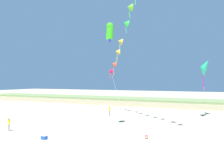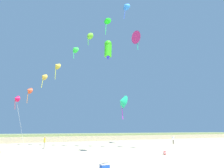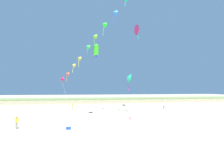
% 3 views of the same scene
% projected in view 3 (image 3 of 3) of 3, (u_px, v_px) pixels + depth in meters
% --- Properties ---
extents(ground_plane, '(240.00, 240.00, 0.00)m').
position_uv_depth(ground_plane, '(134.00, 133.00, 16.94)').
color(ground_plane, '#C1B28E').
extents(dune_ridge, '(120.00, 11.28, 1.60)m').
position_uv_depth(dune_ridge, '(101.00, 100.00, 56.70)').
color(dune_ridge, tan).
rests_on(dune_ridge, ground).
extents(person_near_left, '(0.53, 0.26, 1.53)m').
position_uv_depth(person_near_left, '(164.00, 105.00, 37.72)').
color(person_near_left, '#726656').
rests_on(person_near_left, ground).
extents(person_near_right, '(0.54, 0.21, 1.53)m').
position_uv_depth(person_near_right, '(17.00, 122.00, 18.51)').
color(person_near_right, gray).
rests_on(person_near_right, ground).
extents(person_mid_center, '(0.23, 0.58, 1.66)m').
position_uv_depth(person_mid_center, '(73.00, 106.00, 35.37)').
color(person_mid_center, gray).
rests_on(person_mid_center, ground).
extents(kite_banner_string, '(19.12, 25.92, 25.67)m').
position_uv_depth(kite_banner_string, '(95.00, 38.00, 33.46)').
color(kite_banner_string, '#E81048').
extents(large_kite_low_lead, '(1.51, 2.75, 3.86)m').
position_uv_depth(large_kite_low_lead, '(138.00, 30.00, 38.93)').
color(large_kite_low_lead, '#DD2D77').
extents(large_kite_mid_trail, '(1.57, 2.65, 4.90)m').
position_uv_depth(large_kite_mid_trail, '(128.00, 78.00, 41.51)').
color(large_kite_mid_trail, '#23D988').
extents(large_kite_high_solo, '(1.27, 1.27, 2.45)m').
position_uv_depth(large_kite_high_solo, '(96.00, 50.00, 26.61)').
color(large_kite_high_solo, '#36CA1B').
extents(beach_cooler, '(0.58, 0.41, 0.46)m').
position_uv_depth(beach_cooler, '(68.00, 128.00, 18.28)').
color(beach_cooler, blue).
rests_on(beach_cooler, ground).
extents(beach_ball, '(0.36, 0.36, 0.36)m').
position_uv_depth(beach_ball, '(130.00, 118.00, 24.48)').
color(beach_ball, red).
rests_on(beach_ball, ground).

